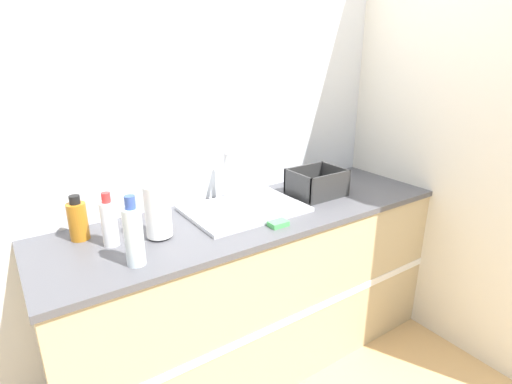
% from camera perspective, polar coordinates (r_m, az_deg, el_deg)
% --- Properties ---
extents(wall_back, '(4.49, 0.06, 2.60)m').
position_cam_1_polar(wall_back, '(2.21, -5.16, 9.48)').
color(wall_back, silver).
rests_on(wall_back, ground_plane).
extents(wall_right, '(0.06, 2.62, 2.60)m').
position_cam_1_polar(wall_right, '(2.67, 19.64, 10.16)').
color(wall_right, beige).
rests_on(wall_right, ground_plane).
extents(counter_cabinet, '(2.12, 0.64, 0.90)m').
position_cam_1_polar(counter_cabinet, '(2.25, -0.16, -13.55)').
color(counter_cabinet, tan).
rests_on(counter_cabinet, ground_plane).
extents(sink, '(0.58, 0.42, 0.28)m').
position_cam_1_polar(sink, '(2.06, -1.73, -2.20)').
color(sink, silver).
rests_on(sink, counter_cabinet).
extents(paper_towel_roll, '(0.11, 0.11, 0.24)m').
position_cam_1_polar(paper_towel_roll, '(1.78, -13.85, -2.73)').
color(paper_towel_roll, '#4C4C51').
rests_on(paper_towel_roll, counter_cabinet).
extents(dish_rack, '(0.29, 0.23, 0.15)m').
position_cam_1_polar(dish_rack, '(2.29, 8.65, 0.96)').
color(dish_rack, '#2D2D2D').
rests_on(dish_rack, counter_cabinet).
extents(bottle_clear, '(0.07, 0.07, 0.28)m').
position_cam_1_polar(bottle_clear, '(1.58, -17.08, -5.89)').
color(bottle_clear, silver).
rests_on(bottle_clear, counter_cabinet).
extents(bottle_amber, '(0.08, 0.08, 0.20)m').
position_cam_1_polar(bottle_amber, '(1.89, -24.11, -3.70)').
color(bottle_amber, '#B26B19').
rests_on(bottle_amber, counter_cabinet).
extents(bottle_white_spray, '(0.07, 0.07, 0.23)m').
position_cam_1_polar(bottle_white_spray, '(1.77, -20.23, -4.10)').
color(bottle_white_spray, white).
rests_on(bottle_white_spray, counter_cabinet).
extents(sponge, '(0.09, 0.06, 0.02)m').
position_cam_1_polar(sponge, '(1.88, 3.20, -4.53)').
color(sponge, '#4CB259').
rests_on(sponge, counter_cabinet).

